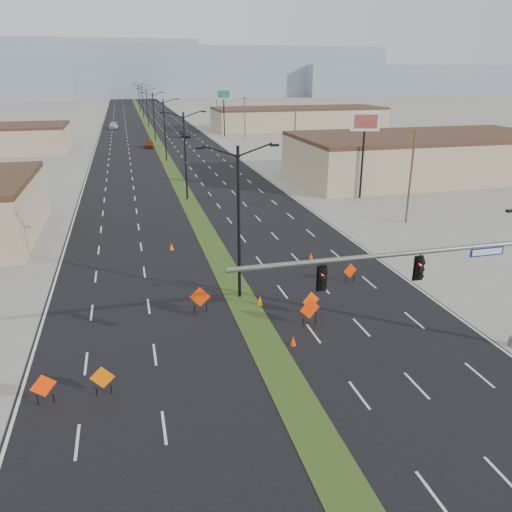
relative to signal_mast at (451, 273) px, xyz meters
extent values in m
plane|color=gray|center=(-8.56, -2.00, -4.79)|extent=(600.00, 600.00, 0.00)
cube|color=black|center=(-8.56, 98.00, -4.79)|extent=(25.00, 400.00, 0.02)
cube|color=#2F4318|center=(-8.56, 98.00, -4.79)|extent=(2.00, 400.00, 0.04)
cube|color=tan|center=(25.44, 43.00, -2.04)|extent=(36.00, 18.00, 5.50)
cube|color=tan|center=(29.44, 108.00, -2.29)|extent=(44.00, 16.00, 5.00)
cube|color=gray|center=(31.44, 298.00, 9.21)|extent=(220.00, 50.00, 28.00)
cube|color=gray|center=(171.44, 288.00, 4.21)|extent=(160.00, 50.00, 18.00)
cube|color=gray|center=(-38.56, 318.00, 11.21)|extent=(140.00, 50.00, 32.00)
cylinder|color=slate|center=(-3.36, 0.00, 1.31)|extent=(16.00, 0.24, 0.24)
cube|color=navy|center=(1.84, -0.02, 0.99)|extent=(1.90, 0.04, 0.45)
cube|color=black|center=(-6.86, 0.00, 0.43)|extent=(0.50, 0.28, 1.30)
sphere|color=#FF0C05|center=(-6.86, -0.16, 0.78)|extent=(0.22, 0.22, 0.22)
cube|color=black|center=(-1.86, 0.00, 0.43)|extent=(0.50, 0.28, 1.30)
sphere|color=#FF0C05|center=(-1.86, -0.16, 0.78)|extent=(0.22, 0.22, 0.22)
cylinder|color=black|center=(-8.56, 10.00, 0.21)|extent=(0.20, 0.20, 10.00)
cube|color=black|center=(-10.86, 10.00, 5.16)|extent=(0.55, 0.24, 0.14)
cube|color=black|center=(-6.26, 10.00, 5.16)|extent=(0.55, 0.24, 0.14)
cylinder|color=black|center=(-8.56, 38.00, 0.21)|extent=(0.20, 0.20, 10.00)
cube|color=black|center=(-10.86, 38.00, 5.16)|extent=(0.55, 0.24, 0.14)
cube|color=black|center=(-6.26, 38.00, 5.16)|extent=(0.55, 0.24, 0.14)
cylinder|color=black|center=(-8.56, 66.00, 0.21)|extent=(0.20, 0.20, 10.00)
cube|color=black|center=(-10.86, 66.00, 5.16)|extent=(0.55, 0.24, 0.14)
cube|color=black|center=(-6.26, 66.00, 5.16)|extent=(0.55, 0.24, 0.14)
cylinder|color=black|center=(-8.56, 94.00, 0.21)|extent=(0.20, 0.20, 10.00)
cube|color=black|center=(-10.86, 94.00, 5.16)|extent=(0.55, 0.24, 0.14)
cube|color=black|center=(-6.26, 94.00, 5.16)|extent=(0.55, 0.24, 0.14)
cylinder|color=black|center=(-8.56, 122.00, 0.21)|extent=(0.20, 0.20, 10.00)
cube|color=black|center=(-10.86, 122.00, 5.16)|extent=(0.55, 0.24, 0.14)
cube|color=black|center=(-6.26, 122.00, 5.16)|extent=(0.55, 0.24, 0.14)
cylinder|color=black|center=(-8.56, 150.00, 0.21)|extent=(0.20, 0.20, 10.00)
cube|color=black|center=(-10.86, 150.00, 5.16)|extent=(0.55, 0.24, 0.14)
cube|color=black|center=(-6.26, 150.00, 5.16)|extent=(0.55, 0.24, 0.14)
cylinder|color=black|center=(-8.56, 178.00, 0.21)|extent=(0.20, 0.20, 10.00)
cube|color=black|center=(-10.86, 178.00, 5.16)|extent=(0.55, 0.24, 0.14)
cube|color=black|center=(-6.26, 178.00, 5.16)|extent=(0.55, 0.24, 0.14)
cylinder|color=#4C3823|center=(11.44, 23.00, -0.29)|extent=(0.20, 0.20, 9.00)
cube|color=#4C3823|center=(11.44, 23.00, 3.81)|extent=(1.60, 0.10, 0.10)
cylinder|color=#4C3823|center=(11.44, 58.00, -0.29)|extent=(0.20, 0.20, 9.00)
cube|color=#4C3823|center=(11.44, 58.00, 3.81)|extent=(1.60, 0.10, 0.10)
cylinder|color=#4C3823|center=(11.44, 93.00, -0.29)|extent=(0.20, 0.20, 9.00)
cube|color=#4C3823|center=(11.44, 93.00, 3.81)|extent=(1.60, 0.10, 0.10)
cylinder|color=#4C3823|center=(11.44, 128.00, -0.29)|extent=(0.20, 0.20, 9.00)
cube|color=#4C3823|center=(11.44, 128.00, 3.81)|extent=(1.60, 0.10, 0.10)
imported|color=maroon|center=(-10.56, 82.78, -4.11)|extent=(1.95, 4.14, 1.37)
imported|color=black|center=(-1.63, 97.46, -4.07)|extent=(1.99, 4.54, 1.45)
imported|color=#B5BCC0|center=(-17.69, 120.66, -4.02)|extent=(2.37, 5.40, 1.54)
cube|color=#FF3405|center=(-19.61, 1.00, -3.83)|extent=(1.10, 0.45, 1.16)
cylinder|color=black|center=(-19.95, 1.00, -4.55)|extent=(0.05, 0.05, 0.48)
cylinder|color=black|center=(-19.27, 1.00, -4.55)|extent=(0.05, 0.05, 0.48)
cube|color=#F86805|center=(-17.07, 1.03, -3.84)|extent=(1.14, 0.17, 1.14)
cylinder|color=black|center=(-17.40, 1.03, -4.55)|extent=(0.05, 0.05, 0.48)
cylinder|color=black|center=(-16.73, 1.03, -4.55)|extent=(0.05, 0.05, 0.48)
cube|color=#E93904|center=(-11.44, 8.34, -3.72)|extent=(1.28, 0.25, 1.29)
cylinder|color=black|center=(-11.82, 8.34, -4.52)|extent=(0.05, 0.05, 0.54)
cylinder|color=black|center=(-11.07, 8.34, -4.52)|extent=(0.05, 0.05, 0.54)
cube|color=red|center=(-5.44, 5.03, -3.69)|extent=(1.31, 0.29, 1.33)
cylinder|color=black|center=(-5.83, 5.03, -4.52)|extent=(0.05, 0.05, 0.55)
cylinder|color=black|center=(-5.05, 5.03, -4.52)|extent=(0.05, 0.05, 0.55)
cube|color=#E34504|center=(-4.91, 6.27, -3.80)|extent=(1.17, 0.33, 1.19)
cylinder|color=black|center=(-5.25, 6.27, -4.54)|extent=(0.05, 0.05, 0.50)
cylinder|color=black|center=(-4.56, 6.27, -4.54)|extent=(0.05, 0.05, 0.50)
cube|color=red|center=(-0.41, 10.38, -3.88)|extent=(1.08, 0.25, 1.10)
cylinder|color=black|center=(-0.73, 10.38, -4.56)|extent=(0.05, 0.05, 0.46)
cylinder|color=black|center=(-0.09, 10.38, -4.56)|extent=(0.05, 0.05, 0.46)
cone|color=#D73904|center=(-7.10, 3.08, -4.51)|extent=(0.44, 0.44, 0.57)
cone|color=orange|center=(-7.58, 8.41, -4.47)|extent=(0.41, 0.41, 0.65)
cone|color=#FF3D05|center=(-1.41, 15.58, -4.52)|extent=(0.35, 0.35, 0.53)
cone|color=#F86105|center=(-12.07, 20.57, -4.49)|extent=(0.47, 0.47, 0.60)
cylinder|color=black|center=(11.51, 33.67, -0.68)|extent=(0.24, 0.24, 8.23)
cube|color=white|center=(11.51, 33.67, 4.09)|extent=(3.20, 1.32, 2.17)
cube|color=#9F4035|center=(11.51, 33.47, 4.09)|extent=(2.49, 0.84, 1.52)
cylinder|color=black|center=(7.37, 96.45, -0.43)|extent=(0.24, 0.24, 8.73)
cube|color=white|center=(7.37, 96.45, 4.62)|extent=(3.34, 1.58, 2.30)
cube|color=#358655|center=(7.37, 96.25, 4.62)|extent=(2.59, 1.05, 1.61)
camera|label=1|loc=(-15.11, -19.70, 9.39)|focal=35.00mm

